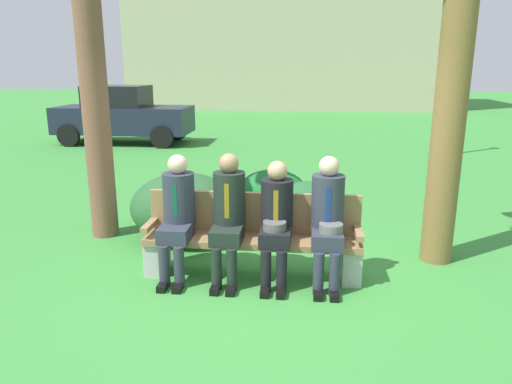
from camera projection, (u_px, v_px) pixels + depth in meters
ground_plane at (253, 280)px, 5.15m from camera, size 80.00×80.00×0.00m
park_bench at (253, 237)px, 5.21m from camera, size 2.33×0.44×0.90m
seated_man_leftmost at (177, 211)px, 5.09m from camera, size 0.34×0.72×1.33m
seated_man_centerleft at (228, 211)px, 5.03m from camera, size 0.34×0.72×1.36m
seated_man_centerright at (276, 217)px, 4.98m from camera, size 0.34×0.72×1.29m
seated_man_rightmost at (328, 215)px, 4.92m from camera, size 0.34×0.72×1.35m
shrub_near_bench at (184, 207)px, 6.29m from camera, size 1.41×1.29×0.88m
shrub_mid_lawn at (272, 191)px, 7.46m from camera, size 1.08×0.99×0.67m
shrub_far_lawn at (308, 201)px, 7.16m from camera, size 0.91×0.83×0.57m
parked_car_near at (123, 115)px, 14.04m from camera, size 3.91×1.71×1.68m
street_lamp at (443, 66)px, 11.58m from camera, size 0.24×0.24×3.65m
building_backdrop at (283, 17)px, 26.13m from camera, size 16.76×6.79×9.55m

